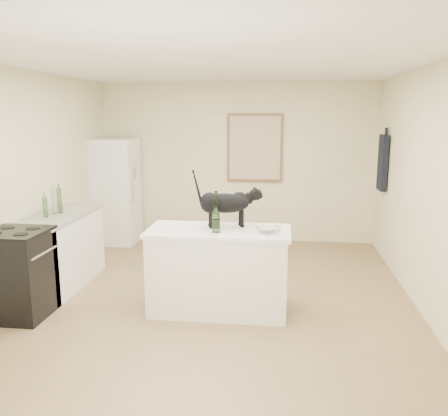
% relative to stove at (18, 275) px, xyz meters
% --- Properties ---
extents(floor, '(5.50, 5.50, 0.00)m').
position_rel_stove_xyz_m(floor, '(1.95, 0.60, -0.45)').
color(floor, '#916F4D').
rests_on(floor, ground).
extents(ceiling, '(5.50, 5.50, 0.00)m').
position_rel_stove_xyz_m(ceiling, '(1.95, 0.60, 2.15)').
color(ceiling, white).
rests_on(ceiling, ground).
extents(wall_back, '(4.50, 0.00, 4.50)m').
position_rel_stove_xyz_m(wall_back, '(1.95, 3.35, 0.85)').
color(wall_back, beige).
rests_on(wall_back, ground).
extents(wall_front, '(4.50, 0.00, 4.50)m').
position_rel_stove_xyz_m(wall_front, '(1.95, -2.15, 0.85)').
color(wall_front, beige).
rests_on(wall_front, ground).
extents(wall_left, '(0.00, 5.50, 5.50)m').
position_rel_stove_xyz_m(wall_left, '(-0.30, 0.60, 0.85)').
color(wall_left, beige).
rests_on(wall_left, ground).
extents(wall_right, '(0.00, 5.50, 5.50)m').
position_rel_stove_xyz_m(wall_right, '(4.20, 0.60, 0.85)').
color(wall_right, beige).
rests_on(wall_right, ground).
extents(island_base, '(1.44, 0.67, 0.86)m').
position_rel_stove_xyz_m(island_base, '(2.05, 0.40, -0.02)').
color(island_base, white).
rests_on(island_base, floor).
extents(island_top, '(1.50, 0.70, 0.04)m').
position_rel_stove_xyz_m(island_top, '(2.05, 0.40, 0.43)').
color(island_top, white).
rests_on(island_top, island_base).
extents(left_cabinets, '(0.60, 1.40, 0.86)m').
position_rel_stove_xyz_m(left_cabinets, '(0.00, 0.90, -0.02)').
color(left_cabinets, white).
rests_on(left_cabinets, floor).
extents(left_countertop, '(0.62, 1.44, 0.04)m').
position_rel_stove_xyz_m(left_countertop, '(0.00, 0.90, 0.43)').
color(left_countertop, gray).
rests_on(left_countertop, left_cabinets).
extents(stove, '(0.60, 0.60, 0.90)m').
position_rel_stove_xyz_m(stove, '(0.00, 0.00, 0.00)').
color(stove, black).
rests_on(stove, floor).
extents(fridge, '(0.68, 0.68, 1.70)m').
position_rel_stove_xyz_m(fridge, '(0.00, 2.95, 0.40)').
color(fridge, white).
rests_on(fridge, floor).
extents(artwork_frame, '(0.90, 0.03, 1.10)m').
position_rel_stove_xyz_m(artwork_frame, '(2.25, 3.32, 1.10)').
color(artwork_frame, brown).
rests_on(artwork_frame, wall_back).
extents(artwork_canvas, '(0.82, 0.00, 1.02)m').
position_rel_stove_xyz_m(artwork_canvas, '(2.25, 3.30, 1.10)').
color(artwork_canvas, beige).
rests_on(artwork_canvas, wall_back).
extents(hanging_garment, '(0.08, 0.34, 0.80)m').
position_rel_stove_xyz_m(hanging_garment, '(4.14, 2.65, 0.95)').
color(hanging_garment, black).
rests_on(hanging_garment, wall_right).
extents(black_cat, '(0.69, 0.39, 0.46)m').
position_rel_stove_xyz_m(black_cat, '(2.10, 0.52, 0.68)').
color(black_cat, black).
rests_on(black_cat, island_top).
extents(wine_bottle, '(0.09, 0.09, 0.38)m').
position_rel_stove_xyz_m(wine_bottle, '(2.04, 0.28, 0.64)').
color(wine_bottle, '#335F26').
rests_on(wine_bottle, island_top).
extents(glass_bowl, '(0.33, 0.33, 0.06)m').
position_rel_stove_xyz_m(glass_bowl, '(2.57, 0.30, 0.48)').
color(glass_bowl, white).
rests_on(glass_bowl, island_top).
extents(fridge_paper, '(0.04, 0.11, 0.15)m').
position_rel_stove_xyz_m(fridge_paper, '(0.34, 2.97, 0.70)').
color(fridge_paper, beige).
rests_on(fridge_paper, fridge).
extents(counter_bottle_cluster, '(0.12, 0.30, 0.30)m').
position_rel_stove_xyz_m(counter_bottle_cluster, '(-0.02, 0.89, 0.59)').
color(counter_bottle_cluster, '#204316').
rests_on(counter_bottle_cluster, left_countertop).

